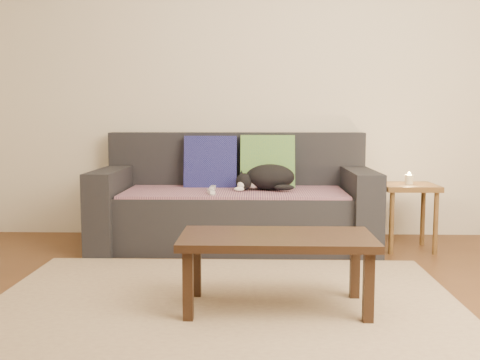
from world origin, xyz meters
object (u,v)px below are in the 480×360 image
at_px(cat, 268,178).
at_px(sofa, 235,206).
at_px(wii_remote_b, 211,192).
at_px(coffee_table, 277,245).
at_px(side_table, 409,196).
at_px(wii_remote_a, 213,188).

bearing_deg(cat, sofa, -171.74).
distance_m(sofa, wii_remote_b, 0.37).
bearing_deg(wii_remote_b, coffee_table, -174.34).
height_order(sofa, side_table, sofa).
distance_m(cat, coffee_table, 1.47).
distance_m(wii_remote_a, side_table, 1.48).
relative_size(wii_remote_a, wii_remote_b, 1.00).
bearing_deg(cat, wii_remote_a, -154.29).
relative_size(side_table, coffee_table, 0.51).
height_order(sofa, wii_remote_b, sofa).
bearing_deg(sofa, coffee_table, -79.87).
bearing_deg(coffee_table, side_table, 53.38).
bearing_deg(wii_remote_b, cat, -73.72).
height_order(sofa, coffee_table, sofa).
bearing_deg(wii_remote_b, side_table, -97.09).
distance_m(sofa, coffee_table, 1.54).
bearing_deg(wii_remote_b, wii_remote_a, -12.64).
height_order(cat, coffee_table, cat).
xyz_separation_m(sofa, wii_remote_b, (-0.16, -0.30, 0.15)).
relative_size(cat, side_table, 1.02).
distance_m(wii_remote_b, side_table, 1.48).
relative_size(sofa, coffee_table, 2.14).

